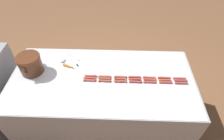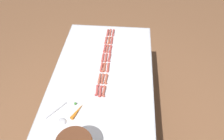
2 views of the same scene
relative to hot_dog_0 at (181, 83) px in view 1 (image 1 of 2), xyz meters
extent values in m
plane|color=brown|center=(0.05, 0.83, -0.85)|extent=(20.00, 20.00, 0.00)
cube|color=#ADAFB5|center=(0.05, 0.83, -0.43)|extent=(0.99, 2.00, 0.83)
cube|color=silver|center=(0.05, 0.83, -0.01)|extent=(0.97, 1.96, 0.00)
cylinder|color=#AF4740|center=(0.00, 0.00, 0.00)|extent=(0.02, 0.12, 0.02)
sphere|color=#AF4740|center=(0.00, -0.06, 0.00)|extent=(0.02, 0.02, 0.02)
sphere|color=#AF4740|center=(0.00, 0.06, 0.00)|extent=(0.02, 0.02, 0.02)
cylinder|color=#B3463E|center=(0.00, 0.16, 0.00)|extent=(0.02, 0.12, 0.02)
sphere|color=#B3463E|center=(0.00, 0.10, 0.00)|extent=(0.02, 0.02, 0.02)
sphere|color=#B3463E|center=(0.00, 0.22, 0.00)|extent=(0.02, 0.02, 0.02)
cylinder|color=#B9463E|center=(0.00, 0.33, 0.00)|extent=(0.03, 0.12, 0.02)
sphere|color=#B9463E|center=(0.01, 0.27, 0.00)|extent=(0.02, 0.02, 0.02)
sphere|color=#B9463E|center=(0.00, 0.38, 0.00)|extent=(0.02, 0.02, 0.02)
cylinder|color=#AF453F|center=(0.00, 0.48, 0.00)|extent=(0.03, 0.12, 0.02)
sphere|color=#AF453F|center=(0.00, 0.42, 0.00)|extent=(0.02, 0.02, 0.02)
sphere|color=#AF453F|center=(0.00, 0.53, 0.00)|extent=(0.02, 0.02, 0.02)
cylinder|color=#B6483C|center=(0.00, 0.64, 0.00)|extent=(0.03, 0.12, 0.02)
sphere|color=#B6483C|center=(0.00, 0.58, 0.00)|extent=(0.02, 0.02, 0.02)
sphere|color=#B6483C|center=(0.00, 0.69, 0.00)|extent=(0.02, 0.02, 0.02)
cylinder|color=#AE533C|center=(0.00, 0.80, 0.00)|extent=(0.03, 0.12, 0.02)
sphere|color=#AE533C|center=(0.01, 0.74, 0.00)|extent=(0.02, 0.02, 0.02)
sphere|color=#AE533C|center=(0.00, 0.86, 0.00)|extent=(0.02, 0.02, 0.02)
cylinder|color=#AC4F3E|center=(0.00, 0.96, 0.00)|extent=(0.03, 0.12, 0.02)
sphere|color=#AC4F3E|center=(0.01, 0.90, 0.00)|extent=(0.02, 0.02, 0.02)
sphere|color=#AC4F3E|center=(0.00, 1.02, 0.00)|extent=(0.02, 0.02, 0.02)
cylinder|color=#B54E40|center=(0.04, 0.00, 0.00)|extent=(0.02, 0.12, 0.02)
sphere|color=#B54E40|center=(0.04, -0.06, 0.00)|extent=(0.02, 0.02, 0.02)
sphere|color=#B54E40|center=(0.04, 0.06, 0.00)|extent=(0.02, 0.02, 0.02)
cylinder|color=#B05238|center=(0.03, 0.16, 0.00)|extent=(0.03, 0.12, 0.02)
sphere|color=#B05238|center=(0.03, 0.10, 0.00)|extent=(0.02, 0.02, 0.02)
sphere|color=#B05238|center=(0.04, 0.22, 0.00)|extent=(0.02, 0.02, 0.02)
cylinder|color=#B04C3F|center=(0.04, 0.32, 0.00)|extent=(0.03, 0.12, 0.02)
sphere|color=#B04C3F|center=(0.04, 0.26, 0.00)|extent=(0.02, 0.02, 0.02)
sphere|color=#B04C3F|center=(0.03, 0.38, 0.00)|extent=(0.02, 0.02, 0.02)
cylinder|color=#B2463A|center=(0.04, 0.48, 0.00)|extent=(0.03, 0.12, 0.02)
sphere|color=#B2463A|center=(0.03, 0.42, 0.00)|extent=(0.02, 0.02, 0.02)
sphere|color=#B2463A|center=(0.04, 0.54, 0.00)|extent=(0.02, 0.02, 0.02)
cylinder|color=#AD5038|center=(0.04, 0.64, 0.00)|extent=(0.03, 0.12, 0.02)
sphere|color=#AD5038|center=(0.03, 0.58, 0.00)|extent=(0.02, 0.02, 0.02)
sphere|color=#AD5038|center=(0.04, 0.70, 0.00)|extent=(0.02, 0.02, 0.02)
cylinder|color=#AD523D|center=(0.04, 0.80, 0.00)|extent=(0.03, 0.12, 0.02)
sphere|color=#AD523D|center=(0.04, 0.74, 0.00)|extent=(0.02, 0.02, 0.02)
sphere|color=#AD523D|center=(0.03, 0.86, 0.00)|extent=(0.02, 0.02, 0.02)
cylinder|color=#B7453E|center=(0.04, 0.96, 0.00)|extent=(0.03, 0.12, 0.02)
sphere|color=#B7453E|center=(0.03, 0.90, 0.00)|extent=(0.02, 0.02, 0.02)
sphere|color=#B7453E|center=(0.04, 1.02, 0.00)|extent=(0.02, 0.02, 0.02)
cylinder|color=#AD463E|center=(0.07, 0.01, 0.00)|extent=(0.02, 0.12, 0.02)
sphere|color=#AD463E|center=(0.07, -0.05, 0.00)|extent=(0.02, 0.02, 0.02)
sphere|color=#AD463E|center=(0.07, 0.06, 0.00)|extent=(0.02, 0.02, 0.02)
cylinder|color=#B7453A|center=(0.07, 0.17, 0.00)|extent=(0.03, 0.12, 0.02)
sphere|color=#B7453A|center=(0.07, 0.11, 0.00)|extent=(0.02, 0.02, 0.02)
sphere|color=#B7453A|center=(0.07, 0.23, 0.00)|extent=(0.02, 0.02, 0.02)
cylinder|color=#B8463F|center=(0.07, 0.33, 0.00)|extent=(0.03, 0.12, 0.02)
sphere|color=#B8463F|center=(0.07, 0.27, 0.00)|extent=(0.02, 0.02, 0.02)
sphere|color=#B8463F|center=(0.06, 0.38, 0.00)|extent=(0.02, 0.02, 0.02)
cylinder|color=#B9473D|center=(0.07, 0.48, 0.00)|extent=(0.02, 0.12, 0.02)
sphere|color=#B9473D|center=(0.07, 0.42, 0.00)|extent=(0.02, 0.02, 0.02)
sphere|color=#B9473D|center=(0.07, 0.54, 0.00)|extent=(0.02, 0.02, 0.02)
cylinder|color=#B3473B|center=(0.07, 0.63, 0.00)|extent=(0.03, 0.12, 0.02)
sphere|color=#B3473B|center=(0.07, 0.58, 0.00)|extent=(0.02, 0.02, 0.02)
sphere|color=#B3473B|center=(0.07, 0.69, 0.00)|extent=(0.02, 0.02, 0.02)
cylinder|color=#AB533F|center=(0.07, 0.80, 0.00)|extent=(0.02, 0.12, 0.02)
sphere|color=#AB533F|center=(0.07, 0.74, 0.00)|extent=(0.02, 0.02, 0.02)
sphere|color=#AB533F|center=(0.07, 0.86, 0.00)|extent=(0.02, 0.02, 0.02)
cylinder|color=#B74540|center=(0.07, 0.95, 0.00)|extent=(0.03, 0.12, 0.02)
sphere|color=#B74540|center=(0.06, 0.89, 0.00)|extent=(0.02, 0.02, 0.02)
sphere|color=#B74540|center=(0.07, 1.01, 0.00)|extent=(0.02, 0.02, 0.02)
cylinder|color=#562D19|center=(0.13, 1.61, 0.10)|extent=(0.24, 0.24, 0.21)
torus|color=brown|center=(0.13, 1.61, 0.19)|extent=(0.25, 0.25, 0.03)
torus|color=#562D19|center=(0.01, 1.61, 0.12)|extent=(0.07, 0.02, 0.07)
torus|color=#562D19|center=(0.25, 1.61, 0.12)|extent=(0.07, 0.02, 0.07)
cylinder|color=#B7B7BC|center=(0.38, 1.21, -0.01)|extent=(0.14, 0.18, 0.01)
ellipsoid|color=#B7B7BC|center=(0.30, 1.31, 0.00)|extent=(0.09, 0.08, 0.02)
cone|color=orange|center=(0.20, 1.21, 0.00)|extent=(0.09, 0.17, 0.03)
sphere|color=#387F2D|center=(0.23, 1.13, 0.00)|extent=(0.02, 0.02, 0.02)
camera|label=1|loc=(-1.33, 0.67, 1.49)|focal=30.43mm
camera|label=2|loc=(-0.20, 2.44, 1.61)|focal=38.54mm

